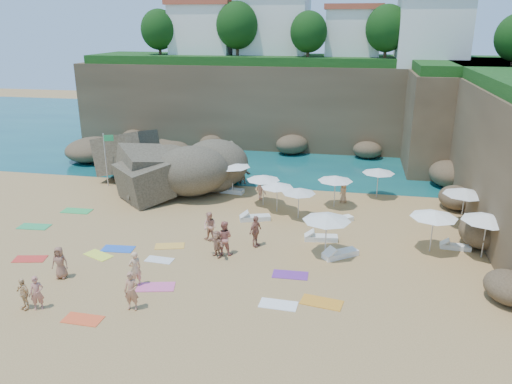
% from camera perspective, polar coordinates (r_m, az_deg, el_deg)
% --- Properties ---
extents(ground, '(120.00, 120.00, 0.00)m').
position_cam_1_polar(ground, '(28.92, -5.07, -5.39)').
color(ground, tan).
rests_on(ground, ground).
extents(seawater, '(120.00, 120.00, 0.00)m').
position_cam_1_polar(seawater, '(57.05, 3.31, 6.77)').
color(seawater, '#0C4751').
rests_on(seawater, ground).
extents(cliff_back, '(44.00, 8.00, 8.00)m').
position_cam_1_polar(cliff_back, '(51.20, 4.85, 9.91)').
color(cliff_back, brown).
rests_on(cliff_back, ground).
extents(cliff_corner, '(10.00, 12.00, 8.00)m').
position_cam_1_polar(cliff_corner, '(46.92, 22.79, 7.73)').
color(cliff_corner, brown).
rests_on(cliff_corner, ground).
extents(rock_promontory, '(12.00, 7.00, 2.00)m').
position_cam_1_polar(rock_promontory, '(46.79, -12.66, 3.68)').
color(rock_promontory, brown).
rests_on(rock_promontory, ground).
extents(clifftop_buildings, '(28.48, 9.48, 7.00)m').
position_cam_1_polar(clifftop_buildings, '(51.31, 6.30, 18.01)').
color(clifftop_buildings, white).
rests_on(clifftop_buildings, cliff_back).
extents(clifftop_trees, '(35.60, 23.82, 4.40)m').
position_cam_1_polar(clifftop_trees, '(44.91, 7.97, 17.89)').
color(clifftop_trees, '#11380F').
rests_on(clifftop_trees, ground).
extents(marina_masts, '(3.10, 0.10, 6.00)m').
position_cam_1_polar(marina_masts, '(60.95, -12.43, 10.01)').
color(marina_masts, white).
rests_on(marina_masts, ground).
extents(rock_outcrop, '(9.78, 7.70, 3.68)m').
position_cam_1_polar(rock_outcrop, '(37.91, -11.37, 0.24)').
color(rock_outcrop, brown).
rests_on(rock_outcrop, ground).
extents(flag_pole, '(0.78, 0.28, 4.05)m').
position_cam_1_polar(flag_pole, '(39.06, -16.70, 4.31)').
color(flag_pole, silver).
rests_on(flag_pole, ground).
extents(parasol_0, '(2.13, 2.13, 2.01)m').
position_cam_1_polar(parasol_0, '(32.34, 2.44, 0.82)').
color(parasol_0, silver).
rests_on(parasol_0, ground).
extents(parasol_1, '(2.26, 2.26, 2.13)m').
position_cam_1_polar(parasol_1, '(33.50, 0.84, 1.68)').
color(parasol_1, silver).
rests_on(parasol_1, ground).
extents(parasol_2, '(2.33, 2.33, 2.20)m').
position_cam_1_polar(parasol_2, '(33.53, 9.06, 1.57)').
color(parasol_2, silver).
rests_on(parasol_2, ground).
extents(parasol_3, '(2.28, 2.28, 2.15)m').
position_cam_1_polar(parasol_3, '(36.04, 13.83, 2.38)').
color(parasol_3, silver).
rests_on(parasol_3, ground).
extents(parasol_4, '(2.58, 2.58, 2.44)m').
position_cam_1_polar(parasol_4, '(32.32, 22.79, 0.06)').
color(parasol_4, silver).
rests_on(parasol_4, ground).
extents(parasol_5, '(2.63, 2.63, 2.48)m').
position_cam_1_polar(parasol_5, '(35.60, -2.76, 3.22)').
color(parasol_5, silver).
rests_on(parasol_5, ground).
extents(parasol_7, '(2.13, 2.13, 2.01)m').
position_cam_1_polar(parasol_7, '(31.30, 4.92, 0.15)').
color(parasol_7, silver).
rests_on(parasol_7, ground).
extents(parasol_8, '(2.51, 2.51, 2.37)m').
position_cam_1_polar(parasol_8, '(28.14, 19.69, -2.38)').
color(parasol_8, silver).
rests_on(parasol_8, ground).
extents(parasol_9, '(2.56, 2.56, 2.42)m').
position_cam_1_polar(parasol_9, '(26.23, 8.10, -2.84)').
color(parasol_9, silver).
rests_on(parasol_9, ground).
extents(parasol_11, '(2.62, 2.62, 2.47)m').
position_cam_1_polar(parasol_11, '(28.41, 24.95, -2.65)').
color(parasol_11, silver).
rests_on(parasol_11, ground).
extents(lounger_0, '(2.08, 0.95, 0.31)m').
position_cam_1_polar(lounger_0, '(36.56, -2.97, 0.16)').
color(lounger_0, silver).
rests_on(lounger_0, ground).
extents(lounger_1, '(2.02, 1.23, 0.30)m').
position_cam_1_polar(lounger_1, '(31.45, -0.12, -2.98)').
color(lounger_1, silver).
rests_on(lounger_1, ground).
extents(lounger_2, '(1.79, 1.51, 0.28)m').
position_cam_1_polar(lounger_2, '(31.65, 9.51, -3.13)').
color(lounger_2, white).
rests_on(lounger_2, ground).
extents(lounger_3, '(1.94, 0.85, 0.29)m').
position_cam_1_polar(lounger_3, '(28.83, 7.44, -5.23)').
color(lounger_3, white).
rests_on(lounger_3, ground).
extents(lounger_4, '(1.64, 0.65, 0.25)m').
position_cam_1_polar(lounger_4, '(29.68, 21.83, -5.83)').
color(lounger_4, white).
rests_on(lounger_4, ground).
extents(lounger_5, '(1.96, 1.69, 0.30)m').
position_cam_1_polar(lounger_5, '(27.05, 9.61, -7.01)').
color(lounger_5, white).
rests_on(lounger_5, ground).
extents(towel_2, '(1.66, 0.86, 0.03)m').
position_cam_1_polar(towel_2, '(22.74, -19.18, -13.58)').
color(towel_2, '#F75227').
rests_on(towel_2, ground).
extents(towel_3, '(1.93, 1.08, 0.03)m').
position_cam_1_polar(towel_3, '(33.35, -24.02, -3.63)').
color(towel_3, '#2DA058').
rests_on(towel_3, ground).
extents(towel_4, '(1.76, 1.36, 0.03)m').
position_cam_1_polar(towel_4, '(28.17, -17.57, -6.90)').
color(towel_4, '#EEFD42').
rests_on(towel_4, ground).
extents(towel_5, '(1.49, 0.81, 0.03)m').
position_cam_1_polar(towel_5, '(26.86, -10.98, -7.62)').
color(towel_5, silver).
rests_on(towel_5, ground).
extents(towel_6, '(1.77, 0.92, 0.03)m').
position_cam_1_polar(towel_6, '(24.97, 3.94, -9.42)').
color(towel_6, '#6D2D92').
rests_on(towel_6, ground).
extents(towel_7, '(1.78, 1.15, 0.03)m').
position_cam_1_polar(towel_7, '(29.03, -24.42, -6.98)').
color(towel_7, red).
rests_on(towel_7, ground).
extents(towel_8, '(1.80, 1.01, 0.03)m').
position_cam_1_polar(towel_8, '(28.61, -15.49, -6.28)').
color(towel_8, blue).
rests_on(towel_8, ground).
extents(towel_9, '(1.93, 1.27, 0.03)m').
position_cam_1_polar(towel_9, '(24.33, -11.40, -10.59)').
color(towel_9, '#E4589A').
rests_on(towel_9, ground).
extents(towel_10, '(1.96, 1.21, 0.03)m').
position_cam_1_polar(towel_10, '(22.87, 7.51, -12.39)').
color(towel_10, orange).
rests_on(towel_10, ground).
extents(towel_11, '(1.95, 1.03, 0.03)m').
position_cam_1_polar(towel_11, '(35.03, -19.79, -2.05)').
color(towel_11, green).
rests_on(towel_11, ground).
extents(towel_12, '(1.77, 1.21, 0.03)m').
position_cam_1_polar(towel_12, '(28.33, -9.83, -6.10)').
color(towel_12, gold).
rests_on(towel_12, ground).
extents(towel_13, '(1.70, 0.90, 0.03)m').
position_cam_1_polar(towel_13, '(22.55, 2.56, -12.73)').
color(towel_13, white).
rests_on(towel_13, ground).
extents(person_stand_0, '(0.68, 0.59, 1.56)m').
position_cam_1_polar(person_stand_0, '(23.80, -23.75, -10.53)').
color(person_stand_0, '#B77060').
rests_on(person_stand_0, ground).
extents(person_stand_1, '(0.95, 0.75, 1.90)m').
position_cam_1_polar(person_stand_1, '(26.69, -3.68, -5.25)').
color(person_stand_1, '#C67263').
rests_on(person_stand_1, ground).
extents(person_stand_2, '(1.01, 0.94, 1.52)m').
position_cam_1_polar(person_stand_2, '(34.91, 0.56, 0.32)').
color(person_stand_2, tan).
rests_on(person_stand_2, ground).
extents(person_stand_3, '(0.82, 1.14, 1.80)m').
position_cam_1_polar(person_stand_3, '(27.57, -0.06, -4.51)').
color(person_stand_3, '#AA6A55').
rests_on(person_stand_3, ground).
extents(person_stand_4, '(0.69, 0.82, 1.48)m').
position_cam_1_polar(person_stand_4, '(34.87, 9.98, -0.03)').
color(person_stand_4, tan).
rests_on(person_stand_4, ground).
extents(person_stand_5, '(1.46, 0.59, 1.53)m').
position_cam_1_polar(person_stand_5, '(38.60, -1.57, 2.13)').
color(person_stand_5, tan).
rests_on(person_stand_5, ground).
extents(person_stand_6, '(0.72, 0.75, 1.74)m').
position_cam_1_polar(person_stand_6, '(24.30, -13.66, -8.52)').
color(person_stand_6, '#DFAB7E').
rests_on(person_stand_6, ground).
extents(person_lie_1, '(1.27, 1.63, 0.35)m').
position_cam_1_polar(person_lie_1, '(24.32, -24.86, -11.67)').
color(person_lie_1, '#E8BC83').
rests_on(person_lie_1, ground).
extents(person_lie_2, '(1.03, 1.70, 0.43)m').
position_cam_1_polar(person_lie_2, '(26.33, -21.34, -8.72)').
color(person_lie_2, '#915F48').
rests_on(person_lie_2, ground).
extents(person_lie_3, '(1.93, 1.96, 0.39)m').
position_cam_1_polar(person_lie_3, '(26.74, -4.48, -7.01)').
color(person_lie_3, tan).
rests_on(person_lie_3, ground).
extents(person_lie_4, '(0.76, 1.78, 0.42)m').
position_cam_1_polar(person_lie_4, '(22.75, -13.91, -12.45)').
color(person_lie_4, '#B17658').
rests_on(person_lie_4, ground).
extents(person_lie_5, '(1.33, 1.87, 0.64)m').
position_cam_1_polar(person_lie_5, '(28.55, -5.26, -5.02)').
color(person_lie_5, tan).
rests_on(person_lie_5, ground).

